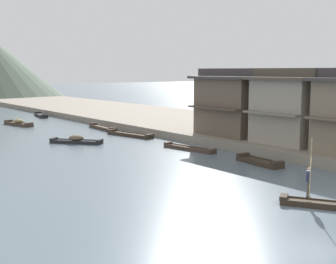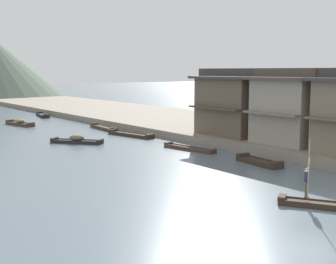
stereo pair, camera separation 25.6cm
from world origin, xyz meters
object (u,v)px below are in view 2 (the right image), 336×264
at_px(boat_crossing_west, 77,140).
at_px(house_waterfront_second, 292,107).
at_px(boat_upstream_distant, 259,162).
at_px(house_waterfront_tall, 234,102).
at_px(boat_midriver_upstream, 20,123).
at_px(boat_midriver_drifting, 189,149).
at_px(boat_moored_nearest, 104,128).
at_px(boatman_person, 307,178).
at_px(boat_foreground_poled, 325,205).
at_px(boat_moored_second, 131,135).
at_px(boat_moored_third, 43,115).

xyz_separation_m(boat_crossing_west, house_waterfront_second, (12.14, -14.70, 3.46)).
height_order(boat_upstream_distant, house_waterfront_tall, house_waterfront_tall).
xyz_separation_m(boat_midriver_upstream, house_waterfront_second, (11.71, -31.34, 3.45)).
distance_m(boat_midriver_drifting, boat_upstream_distant, 7.44).
distance_m(boat_moored_nearest, boat_midriver_drifting, 16.18).
distance_m(boat_midriver_drifting, house_waterfront_tall, 7.20).
bearing_deg(boatman_person, house_waterfront_tall, 54.42).
distance_m(boat_foreground_poled, boat_upstream_distant, 10.21).
relative_size(boat_moored_second, house_waterfront_tall, 0.85).
distance_m(boat_moored_second, boat_midriver_upstream, 16.99).
height_order(boat_moored_third, boat_midriver_drifting, boat_moored_third).
bearing_deg(boat_moored_third, boat_moored_second, -90.77).
relative_size(boat_moored_third, house_waterfront_second, 0.88).
bearing_deg(boat_moored_nearest, house_waterfront_second, -76.13).
relative_size(boat_midriver_upstream, boat_upstream_distant, 1.30).
xyz_separation_m(boat_midriver_upstream, boat_upstream_distant, (5.75, -33.18, -0.11)).
bearing_deg(boat_midriver_drifting, boat_moored_second, 87.36).
distance_m(boat_moored_third, boat_crossing_west, 25.93).
xyz_separation_m(boat_foreground_poled, boat_moored_second, (5.45, 26.01, 0.01)).
height_order(boat_moored_second, boat_moored_third, boat_moored_third).
relative_size(boat_moored_third, boat_midriver_drifting, 1.00).
xyz_separation_m(boat_moored_third, house_waterfront_tall, (5.40, -33.29, 3.55)).
bearing_deg(boat_foreground_poled, boat_moored_third, 83.46).
bearing_deg(boat_upstream_distant, boat_moored_third, 89.29).
height_order(boat_moored_third, house_waterfront_tall, house_waterfront_tall).
bearing_deg(boat_crossing_west, boat_moored_nearest, 46.17).
relative_size(boat_foreground_poled, boat_midriver_upstream, 0.82).
height_order(boatman_person, house_waterfront_second, house_waterfront_second).
height_order(boat_moored_second, house_waterfront_tall, house_waterfront_tall).
distance_m(boat_midriver_upstream, boat_upstream_distant, 33.67).
height_order(boatman_person, boat_moored_second, boatman_person).
distance_m(boat_crossing_west, house_waterfront_tall, 15.04).
xyz_separation_m(boat_moored_third, boat_crossing_west, (-6.70, -25.05, 0.10)).
height_order(boat_moored_nearest, boat_midriver_upstream, boat_midriver_upstream).
bearing_deg(boat_foreground_poled, boat_midriver_drifting, 72.86).
relative_size(boat_midriver_upstream, boat_crossing_west, 1.15).
height_order(boat_midriver_upstream, boat_upstream_distant, boat_midriver_upstream).
xyz_separation_m(boat_midriver_upstream, boat_crossing_west, (-0.44, -16.64, -0.01)).
xyz_separation_m(boat_moored_nearest, house_waterfront_second, (5.37, -21.76, 3.56)).
bearing_deg(boat_midriver_upstream, house_waterfront_second, -69.52).
bearing_deg(boat_midriver_drifting, house_waterfront_second, -42.01).
distance_m(boatman_person, boat_midriver_upstream, 41.19).
height_order(boat_midriver_drifting, house_waterfront_tall, house_waterfront_tall).
distance_m(boat_foreground_poled, boat_moored_third, 50.67).
relative_size(boat_foreground_poled, boat_midriver_drifting, 0.78).
relative_size(boat_moored_second, boat_midriver_upstream, 1.15).
height_order(boat_moored_third, house_waterfront_second, house_waterfront_second).
distance_m(boat_moored_second, house_waterfront_second, 16.85).
bearing_deg(house_waterfront_tall, house_waterfront_second, -89.67).
relative_size(boat_moored_second, boat_midriver_drifting, 1.10).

